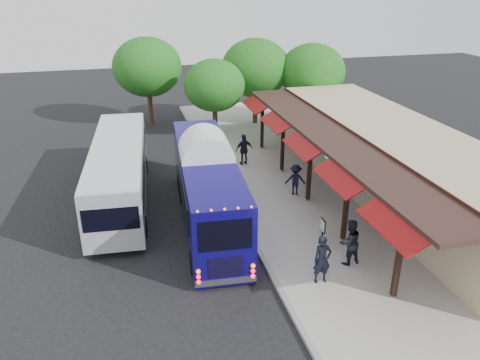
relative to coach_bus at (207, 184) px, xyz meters
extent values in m
plane|color=black|center=(1.45, -3.46, -1.88)|extent=(90.00, 90.00, 0.00)
cube|color=#9E9B93|center=(6.45, 0.54, -1.81)|extent=(10.00, 40.00, 0.15)
cube|color=gray|center=(1.50, 0.54, -1.81)|extent=(0.20, 40.00, 0.16)
cube|color=tan|center=(9.95, 0.54, -0.08)|extent=(5.00, 20.00, 3.60)
cube|color=black|center=(7.43, 0.54, 1.42)|extent=(0.06, 20.00, 0.60)
cube|color=#331E19|center=(6.35, 0.54, 1.52)|extent=(2.60, 20.00, 0.18)
cube|color=black|center=(5.23, -7.46, -0.08)|extent=(0.18, 0.18, 3.16)
cube|color=maroon|center=(4.80, -7.46, 1.27)|extent=(1.00, 3.20, 0.57)
cube|color=black|center=(5.23, -3.46, -0.08)|extent=(0.18, 0.18, 3.16)
cube|color=maroon|center=(4.80, -3.46, 1.27)|extent=(1.00, 3.20, 0.57)
cube|color=black|center=(5.23, 0.54, -0.08)|extent=(0.18, 0.18, 3.16)
cube|color=maroon|center=(4.80, 0.54, 1.27)|extent=(1.00, 3.20, 0.57)
cube|color=black|center=(5.23, 4.54, -0.08)|extent=(0.18, 0.18, 3.16)
cube|color=maroon|center=(4.80, 4.54, 1.27)|extent=(1.00, 3.20, 0.57)
cube|color=black|center=(5.23, 8.54, -0.08)|extent=(0.18, 0.18, 3.16)
cube|color=maroon|center=(4.80, 8.54, 1.27)|extent=(1.00, 3.20, 0.57)
sphere|color=teal|center=(5.65, -5.46, 1.00)|extent=(0.26, 0.26, 0.26)
sphere|color=teal|center=(5.65, -0.46, 1.00)|extent=(0.26, 0.26, 0.26)
sphere|color=teal|center=(5.65, 4.54, 1.00)|extent=(0.26, 0.26, 0.26)
cube|color=#0E085E|center=(0.00, 0.01, -0.04)|extent=(3.07, 11.04, 2.86)
cube|color=#0E085E|center=(0.00, 0.01, -1.61)|extent=(3.01, 10.92, 0.32)
ellipsoid|color=white|center=(0.00, 0.01, 1.37)|extent=(3.05, 10.82, 0.51)
cube|color=black|center=(0.00, -5.45, 0.43)|extent=(1.90, 0.16, 1.18)
cube|color=silver|center=(0.00, -5.38, -1.50)|extent=(2.28, 0.32, 0.25)
sphere|color=#FF0C0C|center=(-0.99, -5.47, -1.27)|extent=(0.16, 0.16, 0.16)
sphere|color=#FF0C0C|center=(0.99, -5.47, -1.27)|extent=(0.16, 0.16, 0.16)
cylinder|color=black|center=(-1.05, -4.13, -1.41)|extent=(0.34, 0.96, 0.94)
cylinder|color=black|center=(1.05, -4.13, -1.41)|extent=(0.34, 0.96, 0.94)
cylinder|color=black|center=(-1.05, 3.50, -1.41)|extent=(0.34, 0.96, 0.94)
cylinder|color=black|center=(1.05, 3.50, -1.41)|extent=(0.34, 0.96, 0.94)
cube|color=gray|center=(-3.86, 3.25, -0.24)|extent=(3.28, 11.43, 2.60)
cube|color=black|center=(-5.09, 3.25, -0.02)|extent=(0.74, 9.56, 0.98)
cube|color=black|center=(-2.62, 3.25, -0.02)|extent=(0.74, 9.56, 0.98)
cube|color=silver|center=(-3.86, 3.25, 1.10)|extent=(3.22, 11.20, 0.10)
cylinder|color=black|center=(-4.99, -0.70, -1.41)|extent=(0.34, 0.96, 0.94)
cylinder|color=black|center=(-2.73, -0.70, -1.41)|extent=(0.34, 0.96, 0.94)
cylinder|color=black|center=(-4.99, 6.63, -1.41)|extent=(0.34, 0.96, 0.94)
cylinder|color=black|center=(-2.73, 6.63, -1.41)|extent=(0.34, 0.96, 0.94)
imported|color=black|center=(3.11, -5.98, -0.79)|extent=(0.69, 0.46, 1.88)
imported|color=black|center=(4.63, -5.12, -0.78)|extent=(1.02, 0.85, 1.90)
imported|color=black|center=(3.38, 6.11, -0.80)|extent=(1.15, 0.63, 1.87)
imported|color=black|center=(4.85, 1.39, -0.92)|extent=(1.19, 0.89, 1.63)
cube|color=black|center=(4.30, -3.37, -1.20)|extent=(0.06, 0.06, 1.07)
cube|color=black|center=(4.30, -3.37, -0.95)|extent=(0.06, 0.49, 0.59)
cube|color=white|center=(4.27, -3.37, -0.95)|extent=(0.02, 0.41, 0.49)
cylinder|color=#382314|center=(2.91, 12.38, -0.66)|extent=(0.36, 0.36, 2.45)
ellipsoid|color=#185715|center=(2.91, 12.38, 1.74)|extent=(4.24, 4.24, 3.60)
cylinder|color=#382314|center=(6.43, 14.28, -0.42)|extent=(0.36, 0.36, 2.92)
ellipsoid|color=#185715|center=(6.43, 14.28, 2.44)|extent=(5.05, 5.05, 4.29)
cylinder|color=#382314|center=(10.30, 12.80, -0.49)|extent=(0.36, 0.36, 2.79)
ellipsoid|color=#185715|center=(10.30, 12.80, 2.23)|extent=(4.81, 4.81, 4.09)
cylinder|color=#382314|center=(-1.30, 16.37, -0.40)|extent=(0.36, 0.36, 2.96)
ellipsoid|color=#185715|center=(-1.30, 16.37, 2.49)|extent=(5.11, 5.11, 4.34)
camera|label=1|loc=(-3.40, -19.19, 8.73)|focal=35.00mm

